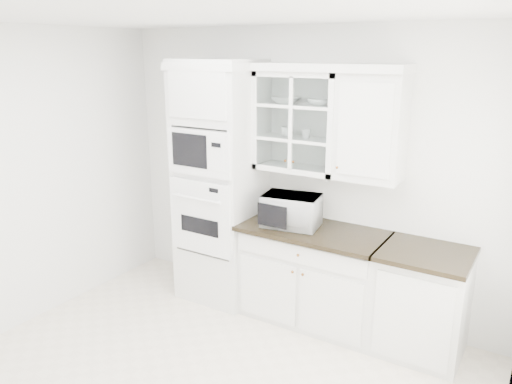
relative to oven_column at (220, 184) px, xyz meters
The scene contains 12 objects.
room_shell 1.37m from the oven_column, 52.79° to the right, with size 4.00×3.50×2.70m.
oven_column is the anchor object (origin of this frame).
base_cabinet_run 1.27m from the oven_column, ahead, with size 1.32×0.67×0.92m.
extra_base_cabinet 2.16m from the oven_column, ahead, with size 0.72×0.67×0.92m.
upper_cabinet_glass 1.03m from the oven_column, 12.10° to the left, with size 0.80×0.33×0.90m.
upper_cabinet_solid 1.60m from the oven_column, ahead, with size 0.55×0.33×0.90m, color silver.
crown_molding 1.33m from the oven_column, 11.90° to the left, with size 2.14×0.38×0.07m, color white.
countertop_microwave 0.82m from the oven_column, ahead, with size 0.51×0.42×0.29m, color white.
bowl_a 1.07m from the oven_column, 14.55° to the left, with size 0.25×0.25×0.06m, color white.
bowl_b 1.29m from the oven_column, ahead, with size 0.19×0.19×0.06m, color white.
cup_a 0.89m from the oven_column, 12.53° to the left, with size 0.12×0.12×0.09m, color white.
cup_b 1.03m from the oven_column, 11.14° to the left, with size 0.09×0.09×0.08m, color white.
Camera 1 is at (2.07, -2.46, 2.47)m, focal length 35.00 mm.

